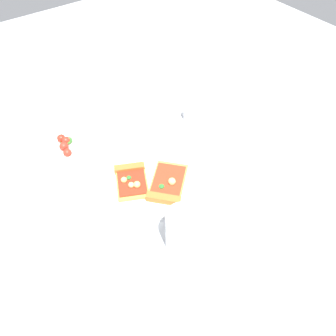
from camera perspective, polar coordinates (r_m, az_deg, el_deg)
The scene contains 8 objects.
ground_plane at distance 0.87m, azimuth -3.76°, elevation -4.13°, with size 2.40×2.40×0.00m, color silver.
plate at distance 0.88m, azimuth -2.92°, elevation -2.46°, with size 0.24×0.24×0.01m, color white.
pizza_slice_near at distance 0.87m, azimuth -6.29°, elevation -1.88°, with size 0.14×0.12×0.02m.
pizza_slice_far at distance 0.86m, azimuth -0.13°, elevation -2.97°, with size 0.15×0.16×0.03m.
salad_bowl at distance 0.94m, azimuth -16.77°, elevation 2.05°, with size 0.12×0.12×0.09m.
soda_glass at distance 0.74m, azimuth 2.45°, elevation -10.77°, with size 0.07×0.07×0.11m.
paper_napkin at distance 0.91m, azimuth 14.04°, elevation -2.81°, with size 0.12×0.15×0.00m, color white.
pepper_shaker at distance 1.05m, azimuth 3.56°, elevation 9.74°, with size 0.03×0.03×0.07m.
Camera 1 is at (-0.46, 0.27, 0.69)m, focal length 35.61 mm.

